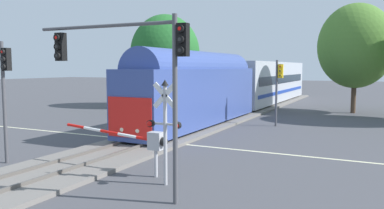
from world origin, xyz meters
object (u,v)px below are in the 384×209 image
crossing_gate_near (145,140)px  oak_far_right (356,46)px  oak_behind_train (165,53)px  crossing_signal_mast (165,121)px  commuter_train (244,83)px  traffic_signal_near_right (131,61)px  traffic_signal_median (5,82)px  traffic_signal_far_side (278,82)px

crossing_gate_near → oak_far_right: (6.03, 26.55, 4.86)m
oak_behind_train → crossing_signal_mast: bearing=-60.0°
commuter_train → traffic_signal_near_right: traffic_signal_near_right is taller
crossing_gate_near → crossing_signal_mast: bearing=-29.8°
traffic_signal_median → oak_behind_train: (-6.12, 24.73, 2.14)m
traffic_signal_near_right → oak_far_right: oak_far_right is taller
commuter_train → crossing_signal_mast: 24.05m
crossing_gate_near → oak_far_right: bearing=77.2°
traffic_signal_median → oak_far_right: oak_far_right is taller
traffic_signal_near_right → oak_behind_train: bearing=117.9°
commuter_train → crossing_gate_near: size_ratio=7.96×
commuter_train → traffic_signal_near_right: size_ratio=6.83×
crossing_gate_near → traffic_signal_far_side: (1.62, 15.21, 1.83)m
traffic_signal_near_right → oak_far_right: bearing=80.2°
crossing_signal_mast → traffic_signal_far_side: 16.01m
commuter_train → oak_far_right: oak_far_right is taller
crossing_gate_near → traffic_signal_near_right: bearing=-66.3°
traffic_signal_near_right → oak_far_right: (5.00, 28.90, 1.74)m
traffic_signal_far_side → crossing_signal_mast: bearing=-91.0°
commuter_train → crossing_signal_mast: size_ratio=10.46×
commuter_train → traffic_signal_near_right: (4.55, -25.12, 1.77)m
crossing_signal_mast → crossing_gate_near: bearing=150.2°
crossing_gate_near → traffic_signal_far_side: traffic_signal_far_side is taller
traffic_signal_far_side → traffic_signal_near_right: bearing=-91.9°
traffic_signal_median → traffic_signal_near_right: traffic_signal_near_right is taller
traffic_signal_median → oak_far_right: (12.67, 27.64, 2.62)m
commuter_train → traffic_signal_median: 24.09m
commuter_train → traffic_signal_far_side: size_ratio=8.39×
traffic_signal_near_right → crossing_gate_near: bearing=113.7°
traffic_signal_far_side → oak_behind_train: size_ratio=0.49×
traffic_signal_median → oak_behind_train: oak_behind_train is taller
traffic_signal_median → commuter_train: bearing=82.5°
oak_far_right → crossing_gate_near: bearing=-102.8°
crossing_gate_near → commuter_train: bearing=98.8°
crossing_signal_mast → traffic_signal_near_right: size_ratio=0.65×
traffic_signal_far_side → traffic_signal_near_right: 17.62m
crossing_signal_mast → traffic_signal_median: traffic_signal_median is taller
traffic_signal_far_side → oak_far_right: oak_far_right is taller
oak_far_right → traffic_signal_far_side: bearing=-111.2°
crossing_signal_mast → oak_far_right: size_ratio=0.38×
crossing_gate_near → traffic_signal_far_side: 15.41m
traffic_signal_near_right → crossing_signal_mast: bearing=78.5°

